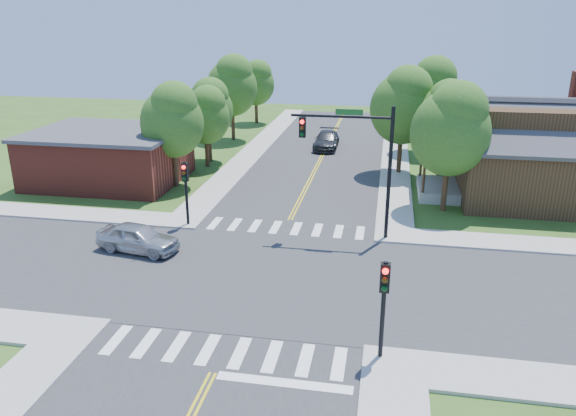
% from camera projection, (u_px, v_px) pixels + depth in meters
% --- Properties ---
extents(ground, '(100.00, 100.00, 0.00)m').
position_uv_depth(ground, '(262.00, 277.00, 26.14)').
color(ground, '#334C17').
rests_on(ground, ground).
extents(road_ns, '(10.00, 90.00, 0.04)m').
position_uv_depth(road_ns, '(262.00, 276.00, 26.13)').
color(road_ns, '#2D2D30').
rests_on(road_ns, ground).
extents(road_ew, '(90.00, 10.00, 0.04)m').
position_uv_depth(road_ew, '(262.00, 276.00, 26.13)').
color(road_ew, '#2D2D30').
rests_on(road_ew, ground).
extents(intersection_patch, '(10.20, 10.20, 0.06)m').
position_uv_depth(intersection_patch, '(262.00, 277.00, 26.14)').
color(intersection_patch, '#2D2D30').
rests_on(intersection_patch, ground).
extents(sidewalk_ne, '(40.00, 40.00, 0.14)m').
position_uv_depth(sidewalk_ne, '(540.00, 192.00, 38.12)').
color(sidewalk_ne, '#9E9B93').
rests_on(sidewalk_ne, ground).
extents(sidewalk_nw, '(40.00, 40.00, 0.14)m').
position_uv_depth(sidewalk_nw, '(108.00, 169.00, 43.45)').
color(sidewalk_nw, '#9E9B93').
rests_on(sidewalk_nw, ground).
extents(crosswalk_north, '(8.85, 2.00, 0.01)m').
position_uv_depth(crosswalk_north, '(286.00, 228.00, 31.87)').
color(crosswalk_north, white).
rests_on(crosswalk_north, ground).
extents(crosswalk_south, '(8.85, 2.00, 0.01)m').
position_uv_depth(crosswalk_south, '(224.00, 351.00, 20.38)').
color(crosswalk_south, white).
rests_on(crosswalk_south, ground).
extents(centerline, '(0.30, 90.00, 0.01)m').
position_uv_depth(centerline, '(262.00, 276.00, 26.13)').
color(centerline, gold).
rests_on(centerline, ground).
extents(stop_bar, '(4.60, 0.45, 0.09)m').
position_uv_depth(stop_bar, '(284.00, 384.00, 18.67)').
color(stop_bar, white).
rests_on(stop_bar, ground).
extents(signal_mast_ne, '(5.30, 0.42, 7.20)m').
position_uv_depth(signal_mast_ne, '(358.00, 151.00, 29.04)').
color(signal_mast_ne, black).
rests_on(signal_mast_ne, ground).
extents(signal_pole_se, '(0.34, 0.42, 3.80)m').
position_uv_depth(signal_pole_se, '(384.00, 293.00, 19.09)').
color(signal_pole_se, black).
rests_on(signal_pole_se, ground).
extents(signal_pole_nw, '(0.34, 0.42, 3.80)m').
position_uv_depth(signal_pole_nw, '(185.00, 182.00, 31.36)').
color(signal_pole_nw, black).
rests_on(signal_pole_nw, ground).
extents(house_ne, '(13.05, 8.80, 7.11)m').
position_uv_depth(house_ne, '(542.00, 150.00, 35.68)').
color(house_ne, '#332211').
rests_on(house_ne, ground).
extents(building_nw, '(10.40, 8.40, 3.73)m').
position_uv_depth(building_nw, '(109.00, 156.00, 40.14)').
color(building_nw, maroon).
rests_on(building_nw, ground).
extents(tree_e_a, '(4.70, 4.46, 7.99)m').
position_uv_depth(tree_e_a, '(452.00, 127.00, 32.98)').
color(tree_e_a, '#382314').
rests_on(tree_e_a, ground).
extents(tree_e_b, '(4.28, 4.07, 7.28)m').
position_uv_depth(tree_e_b, '(445.00, 114.00, 39.56)').
color(tree_e_b, '#382314').
rests_on(tree_e_b, ground).
extents(tree_e_c, '(4.86, 4.62, 8.27)m').
position_uv_depth(tree_e_c, '(431.00, 90.00, 46.86)').
color(tree_e_c, '#382314').
rests_on(tree_e_c, ground).
extents(tree_e_d, '(4.16, 3.96, 7.08)m').
position_uv_depth(tree_e_d, '(429.00, 85.00, 55.82)').
color(tree_e_d, '#382314').
rests_on(tree_e_d, ground).
extents(tree_w_a, '(4.32, 4.11, 7.35)m').
position_uv_depth(tree_w_a, '(173.00, 118.00, 37.92)').
color(tree_w_a, '#382314').
rests_on(tree_w_a, ground).
extents(tree_w_b, '(4.02, 3.82, 6.83)m').
position_uv_depth(tree_w_b, '(209.00, 107.00, 44.48)').
color(tree_w_b, '#382314').
rests_on(tree_w_b, ground).
extents(tree_w_c, '(4.72, 4.48, 8.02)m').
position_uv_depth(tree_w_c, '(232.00, 84.00, 51.84)').
color(tree_w_c, '#382314').
rests_on(tree_w_c, ground).
extents(tree_w_d, '(4.01, 3.81, 6.81)m').
position_uv_depth(tree_w_d, '(256.00, 82.00, 60.03)').
color(tree_w_d, '#382314').
rests_on(tree_w_d, ground).
extents(tree_house, '(4.76, 4.52, 8.09)m').
position_uv_depth(tree_house, '(404.00, 104.00, 40.74)').
color(tree_house, '#382314').
rests_on(tree_house, ground).
extents(tree_bldg, '(3.77, 3.59, 6.42)m').
position_uv_depth(tree_bldg, '(206.00, 114.00, 43.08)').
color(tree_bldg, '#382314').
rests_on(tree_bldg, ground).
extents(car_silver, '(3.17, 4.88, 1.46)m').
position_uv_depth(car_silver, '(138.00, 238.00, 28.63)').
color(car_silver, '#B2B5BA').
rests_on(car_silver, ground).
extents(car_dgrey, '(2.20, 5.11, 1.47)m').
position_uv_depth(car_dgrey, '(326.00, 141.00, 49.92)').
color(car_dgrey, '#2B2D30').
rests_on(car_dgrey, ground).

